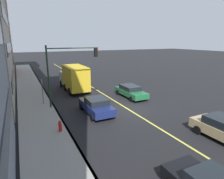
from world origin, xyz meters
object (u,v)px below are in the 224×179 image
at_px(street_sign_post, 42,90).
at_px(traffic_light_mast, 68,65).
at_px(car_navy, 96,105).
at_px(car_green, 131,91).
at_px(truck_yellow, 74,78).
at_px(fire_hydrant, 60,127).

bearing_deg(street_sign_post, traffic_light_mast, -118.48).
distance_m(car_navy, street_sign_post, 5.94).
height_order(car_green, truck_yellow, truck_yellow).
height_order(car_green, traffic_light_mast, traffic_light_mast).
bearing_deg(car_green, truck_yellow, 41.07).
xyz_separation_m(car_green, street_sign_post, (1.34, 9.42, 0.89)).
relative_size(traffic_light_mast, street_sign_post, 2.19).
distance_m(car_navy, fire_hydrant, 4.42).
relative_size(car_navy, truck_yellow, 0.64).
bearing_deg(traffic_light_mast, truck_yellow, -19.05).
xyz_separation_m(truck_yellow, street_sign_post, (-4.42, 4.40, -0.10)).
height_order(truck_yellow, traffic_light_mast, traffic_light_mast).
xyz_separation_m(truck_yellow, fire_hydrant, (-11.19, 4.10, -1.24)).
xyz_separation_m(car_green, truck_yellow, (5.75, 5.02, 0.99)).
bearing_deg(truck_yellow, traffic_light_mast, 160.95).
distance_m(truck_yellow, fire_hydrant, 11.98).
height_order(car_green, fire_hydrant, car_green).
distance_m(street_sign_post, fire_hydrant, 6.87).
bearing_deg(car_navy, car_green, -61.22).
relative_size(car_green, traffic_light_mast, 0.78).
bearing_deg(fire_hydrant, street_sign_post, 2.58).
relative_size(car_green, fire_hydrant, 4.94).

